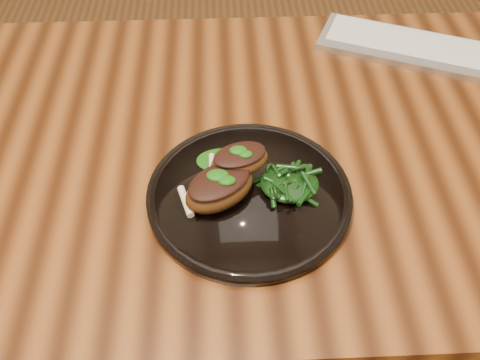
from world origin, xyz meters
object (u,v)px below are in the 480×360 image
(greens_heap, at_px, (290,181))
(keyboard, at_px, (429,50))
(lamb_chop_front, at_px, (219,187))
(plate, at_px, (249,195))
(desk, at_px, (229,173))

(greens_heap, relative_size, keyboard, 0.20)
(greens_heap, bearing_deg, keyboard, 48.62)
(lamb_chop_front, bearing_deg, greens_heap, 9.03)
(plate, height_order, keyboard, keyboard)
(desk, relative_size, lamb_chop_front, 11.78)
(lamb_chop_front, relative_size, greens_heap, 1.50)
(desk, distance_m, lamb_chop_front, 0.20)
(plate, distance_m, greens_heap, 0.07)
(plate, bearing_deg, keyboard, 44.07)
(lamb_chop_front, xyz_separation_m, greens_heap, (0.11, 0.02, -0.01))
(desk, bearing_deg, keyboard, 29.85)
(lamb_chop_front, bearing_deg, plate, 14.08)
(keyboard, bearing_deg, plate, -135.93)
(lamb_chop_front, distance_m, keyboard, 0.58)
(plate, xyz_separation_m, lamb_chop_front, (-0.05, -0.01, 0.03))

